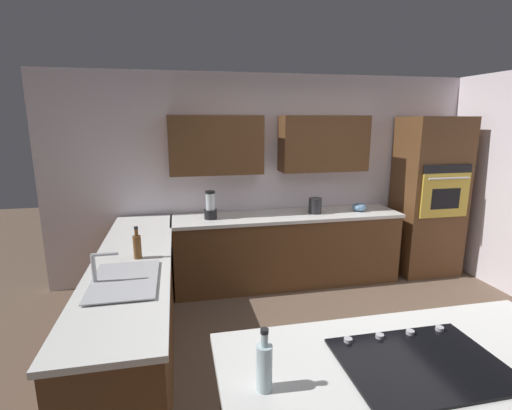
% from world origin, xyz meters
% --- Properties ---
extents(ground_plane, '(14.00, 14.00, 0.00)m').
position_xyz_m(ground_plane, '(0.00, 0.00, 0.00)').
color(ground_plane, brown).
extents(wall_back, '(6.00, 0.44, 2.60)m').
position_xyz_m(wall_back, '(0.07, -2.05, 1.41)').
color(wall_back, silver).
rests_on(wall_back, ground).
extents(lower_cabinets_back, '(2.80, 0.60, 0.86)m').
position_xyz_m(lower_cabinets_back, '(0.10, -1.72, 0.43)').
color(lower_cabinets_back, brown).
rests_on(lower_cabinets_back, ground).
extents(countertop_back, '(2.84, 0.64, 0.04)m').
position_xyz_m(countertop_back, '(0.10, -1.72, 0.88)').
color(countertop_back, silver).
rests_on(countertop_back, lower_cabinets_back).
extents(lower_cabinets_side, '(0.60, 2.90, 0.86)m').
position_xyz_m(lower_cabinets_side, '(1.82, -0.55, 0.43)').
color(lower_cabinets_side, brown).
rests_on(lower_cabinets_side, ground).
extents(countertop_side, '(0.64, 2.94, 0.04)m').
position_xyz_m(countertop_side, '(1.82, -0.55, 0.88)').
color(countertop_side, silver).
rests_on(countertop_side, lower_cabinets_side).
extents(island_top, '(1.93, 0.95, 0.04)m').
position_xyz_m(island_top, '(0.31, 1.24, 0.88)').
color(island_top, silver).
rests_on(island_top, island_base).
extents(wall_oven, '(0.80, 0.66, 2.08)m').
position_xyz_m(wall_oven, '(-1.85, -1.72, 1.04)').
color(wall_oven, brown).
rests_on(wall_oven, ground).
extents(sink_unit, '(0.46, 0.70, 0.23)m').
position_xyz_m(sink_unit, '(1.83, -0.04, 0.92)').
color(sink_unit, '#515456').
rests_on(sink_unit, countertop_side).
extents(cooktop, '(0.76, 0.56, 0.03)m').
position_xyz_m(cooktop, '(0.31, 1.24, 0.91)').
color(cooktop, black).
rests_on(cooktop, island_top).
extents(blender, '(0.15, 0.15, 0.33)m').
position_xyz_m(blender, '(1.05, -1.70, 1.04)').
color(blender, black).
rests_on(blender, countertop_back).
extents(mixing_bowl, '(0.19, 0.19, 0.10)m').
position_xyz_m(mixing_bowl, '(-0.85, -1.70, 0.95)').
color(mixing_bowl, '#668CB2').
rests_on(mixing_bowl, countertop_back).
extents(kettle, '(0.16, 0.16, 0.19)m').
position_xyz_m(kettle, '(-0.25, -1.70, 1.00)').
color(kettle, '#262628').
rests_on(kettle, countertop_back).
extents(dish_soap_bottle, '(0.07, 0.07, 0.28)m').
position_xyz_m(dish_soap_bottle, '(1.77, -0.52, 1.01)').
color(dish_soap_bottle, brown).
rests_on(dish_soap_bottle, countertop_side).
extents(oil_bottle, '(0.07, 0.07, 0.29)m').
position_xyz_m(oil_bottle, '(1.09, 1.25, 1.02)').
color(oil_bottle, silver).
rests_on(oil_bottle, island_top).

